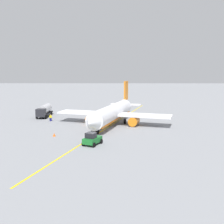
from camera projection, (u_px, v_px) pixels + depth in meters
ground_plane at (112, 125)px, 63.67m from camera, size 400.00×400.00×0.00m
airplane at (113, 113)px, 63.72m from camera, size 29.89×27.46×9.68m
fuel_tanker at (44, 110)px, 74.63m from camera, size 9.96×2.95×3.15m
pushback_tug at (92, 139)px, 46.34m from camera, size 4.11×3.52×2.20m
refueling_worker at (51, 118)px, 67.96m from camera, size 0.58×0.63×1.71m
safety_cone_nose at (54, 135)px, 52.44m from camera, size 0.56×0.56×0.62m
taxi_line_marking at (112, 125)px, 63.67m from camera, size 69.84×21.50×0.01m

